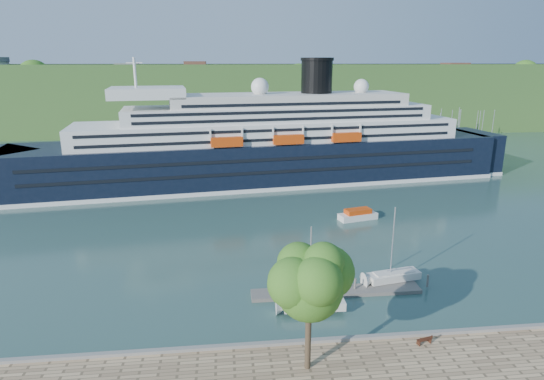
# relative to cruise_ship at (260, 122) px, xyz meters

# --- Properties ---
(ground) EXTENTS (400.00, 400.00, 0.00)m
(ground) POSITION_rel_cruise_ship_xyz_m (3.20, -59.75, -12.97)
(ground) COLOR #2B4D45
(ground) RESTS_ON ground
(far_hillside) EXTENTS (400.00, 50.00, 24.00)m
(far_hillside) POSITION_rel_cruise_ship_xyz_m (3.20, 85.25, -0.97)
(far_hillside) COLOR #305923
(far_hillside) RESTS_ON ground
(quay_coping) EXTENTS (220.00, 0.50, 0.30)m
(quay_coping) POSITION_rel_cruise_ship_xyz_m (3.20, -59.95, -11.82)
(quay_coping) COLOR slate
(quay_coping) RESTS_ON promenade
(cruise_ship) EXTENTS (116.69, 30.81, 25.94)m
(cruise_ship) POSITION_rel_cruise_ship_xyz_m (0.00, 0.00, 0.00)
(cruise_ship) COLOR black
(cruise_ship) RESTS_ON ground
(park_bench) EXTENTS (1.51, 0.89, 0.91)m
(park_bench) POSITION_rel_cruise_ship_xyz_m (9.31, -61.23, -11.51)
(park_bench) COLOR #3E1D11
(park_bench) RESTS_ON promenade
(promenade_tree) EXTENTS (7.15, 7.15, 11.84)m
(promenade_tree) POSITION_rel_cruise_ship_xyz_m (-1.56, -63.28, -6.05)
(promenade_tree) COLOR #285F19
(promenade_tree) RESTS_ON promenade
(floating_pontoon) EXTENTS (19.17, 2.45, 0.43)m
(floating_pontoon) POSITION_rel_cruise_ship_xyz_m (4.30, -49.66, -12.76)
(floating_pontoon) COLOR #67615B
(floating_pontoon) RESTS_ON ground
(sailboat_white_near) EXTENTS (7.08, 2.15, 9.07)m
(sailboat_white_near) POSITION_rel_cruise_ship_xyz_m (0.99, -53.39, -8.43)
(sailboat_white_near) COLOR silver
(sailboat_white_near) RESTS_ON ground
(sailboat_white_far) EXTENTS (7.22, 3.20, 9.01)m
(sailboat_white_far) POSITION_rel_cruise_ship_xyz_m (11.53, -48.07, -8.46)
(sailboat_white_far) COLOR silver
(sailboat_white_far) RESTS_ON ground
(tender_launch) EXTENTS (6.82, 3.70, 1.79)m
(tender_launch) POSITION_rel_cruise_ship_xyz_m (13.87, -25.78, -12.07)
(tender_launch) COLOR #CD3E0C
(tender_launch) RESTS_ON ground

